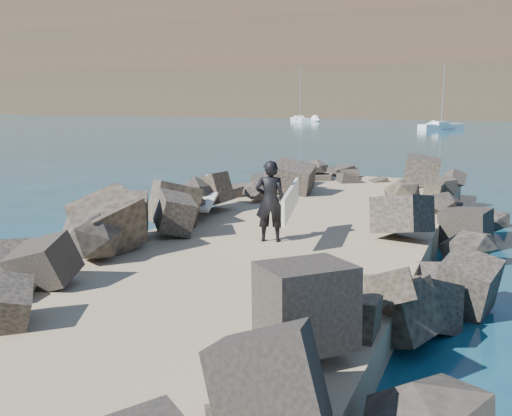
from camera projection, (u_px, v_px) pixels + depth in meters
name	position (u px, v px, depth m)	size (l,w,h in m)	color
ground	(275.00, 269.00, 12.03)	(800.00, 800.00, 0.00)	#0F384C
jetty	(234.00, 284.00, 10.17)	(6.00, 26.00, 0.60)	#8C7759
riprap_left	(117.00, 250.00, 11.70)	(2.60, 22.00, 1.00)	black
riprap_right	(405.00, 285.00, 9.46)	(2.60, 22.00, 1.00)	black
surfboard_resting	(207.00, 197.00, 14.84)	(0.63, 2.50, 0.08)	beige
surfer_with_board	(273.00, 201.00, 11.80)	(1.06, 2.08, 1.71)	black
sailboat_b	(441.00, 127.00, 66.83)	(4.90, 5.78, 7.62)	white
sailboat_e	(300.00, 120.00, 89.08)	(5.05, 6.59, 8.33)	white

